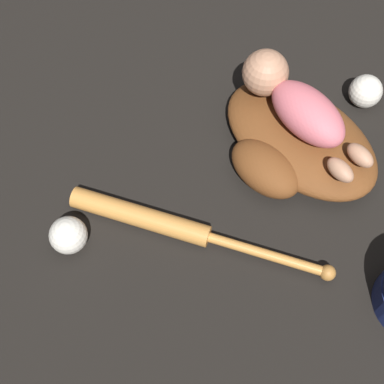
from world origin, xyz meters
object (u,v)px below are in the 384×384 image
at_px(baby_figure, 295,102).
at_px(baseball, 68,235).
at_px(baseball_glove, 295,143).
at_px(baseball_spare, 365,91).
at_px(baseball_bat, 165,224).

distance_m(baby_figure, baseball, 0.53).
height_order(baseball_glove, baby_figure, baby_figure).
relative_size(baseball_glove, baby_figure, 1.35).
bearing_deg(baby_figure, baseball_spare, -129.86).
bearing_deg(baseball_spare, baseball_glove, 61.01).
relative_size(baseball_bat, baseball_spare, 7.17).
xyz_separation_m(baby_figure, baseball_spare, (-0.14, -0.16, -0.09)).
relative_size(baseball_glove, baseball_bat, 0.80).
bearing_deg(baseball_glove, baseball_spare, -118.99).
relative_size(baseball_bat, baseball, 7.23).
bearing_deg(baseball, baseball_spare, -128.72).
xyz_separation_m(baseball_glove, baseball, (0.35, 0.38, -0.00)).
height_order(baseball, baseball_spare, same).
distance_m(baby_figure, baseball_spare, 0.23).
xyz_separation_m(baby_figure, baseball_bat, (0.16, 0.31, -0.10)).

